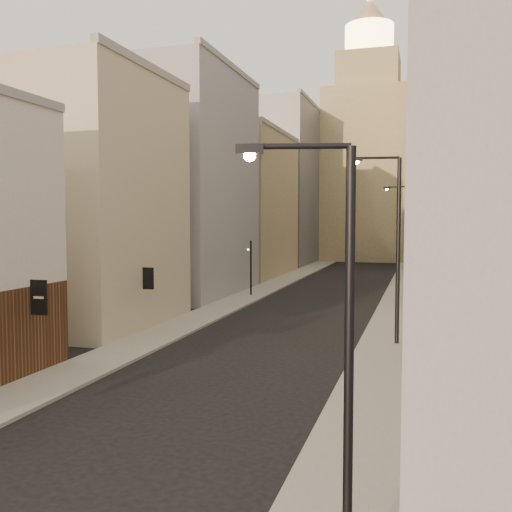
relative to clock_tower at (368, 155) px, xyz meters
The scene contains 15 objects.
sidewalk_left 41.32m from the clock_tower, 98.46° to the right, with size 3.00×140.00×0.15m, color gray.
sidewalk_right 41.64m from the clock_tower, 78.54° to the right, with size 3.00×140.00×0.15m, color gray.
left_bldg_beige 67.60m from the clock_tower, 99.46° to the right, with size 8.00×12.00×16.00m, color #B3A98A.
left_bldg_grey 51.76m from the clock_tower, 102.41° to the right, with size 8.00×16.00×20.00m, color gray.
left_bldg_tan 35.05m from the clock_tower, 108.97° to the right, with size 8.00×18.00×17.00m, color #938255.
left_bldg_wingrid 17.23m from the clock_tower, 132.51° to the right, with size 8.00×20.00×24.00m, color gray.
right_bldg_beige 63.81m from the clock_tower, 78.16° to the right, with size 8.00×16.00×20.00m, color #B3A98A.
right_bldg_wingrid 44.21m from the clock_tower, 72.80° to the right, with size 8.00×20.00×26.00m, color gray.
highrise 24.93m from the clock_tower, 36.38° to the right, with size 21.00×23.00×51.20m.
clock_tower is the anchor object (origin of this frame).
white_tower 17.83m from the clock_tower, 51.84° to the right, with size 8.00×8.00×41.50m.
streetlamp_near 89.34m from the clock_tower, 84.91° to the right, with size 2.14×0.69×8.30m.
streetlamp_mid 68.29m from the clock_tower, 83.38° to the right, with size 2.68×0.67×10.27m.
streetlamp_far 44.64m from the clock_tower, 79.74° to the right, with size 2.53×1.06×10.04m.
traffic_light_left 52.44m from the clock_tower, 96.10° to the right, with size 0.51×0.35×5.00m.
Camera 1 is at (8.33, -6.41, 6.94)m, focal length 40.00 mm.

